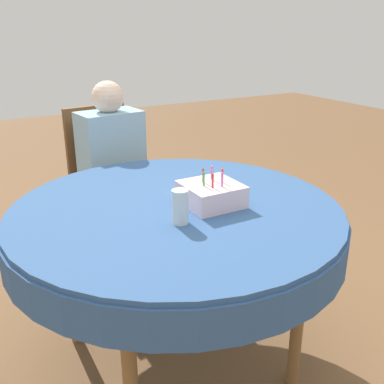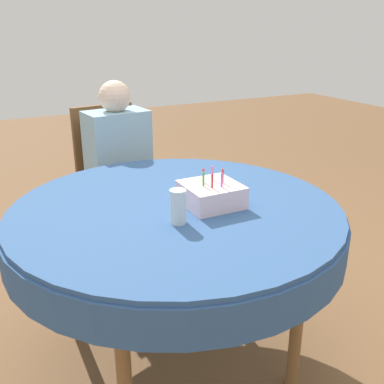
{
  "view_description": "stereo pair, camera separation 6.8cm",
  "coord_description": "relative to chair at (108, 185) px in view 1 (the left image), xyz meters",
  "views": [
    {
      "loc": [
        -0.74,
        -1.44,
        1.42
      ],
      "look_at": [
        0.06,
        -0.02,
        0.8
      ],
      "focal_mm": 42.0,
      "sensor_mm": 36.0,
      "label": 1
    },
    {
      "loc": [
        -0.68,
        -1.48,
        1.42
      ],
      "look_at": [
        0.06,
        -0.02,
        0.8
      ],
      "focal_mm": 42.0,
      "sensor_mm": 36.0,
      "label": 2
    }
  ],
  "objects": [
    {
      "name": "birthday_cake",
      "position": [
        0.06,
        -1.07,
        0.29
      ],
      "size": [
        0.21,
        0.21,
        0.14
      ],
      "color": "silver",
      "rests_on": "dining_table"
    },
    {
      "name": "ground_plane",
      "position": [
        -0.06,
        -1.02,
        -0.5
      ],
      "size": [
        12.0,
        12.0,
        0.0
      ],
      "primitive_type": "plane",
      "color": "brown"
    },
    {
      "name": "chair",
      "position": [
        0.0,
        0.0,
        0.0
      ],
      "size": [
        0.47,
        0.47,
        0.97
      ],
      "rotation": [
        0.0,
        0.0,
        0.12
      ],
      "color": "brown",
      "rests_on": "ground_plane"
    },
    {
      "name": "dining_table",
      "position": [
        -0.06,
        -1.02,
        0.16
      ],
      "size": [
        1.31,
        1.31,
        0.75
      ],
      "color": "#335689",
      "rests_on": "ground_plane"
    },
    {
      "name": "drinking_glass",
      "position": [
        -0.12,
        -1.17,
        0.31
      ],
      "size": [
        0.06,
        0.06,
        0.13
      ],
      "color": "silver",
      "rests_on": "dining_table"
    },
    {
      "name": "person",
      "position": [
        0.01,
        -0.1,
        0.17
      ],
      "size": [
        0.37,
        0.34,
        1.13
      ],
      "rotation": [
        0.0,
        0.0,
        0.12
      ],
      "color": "beige",
      "rests_on": "ground_plane"
    }
  ]
}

